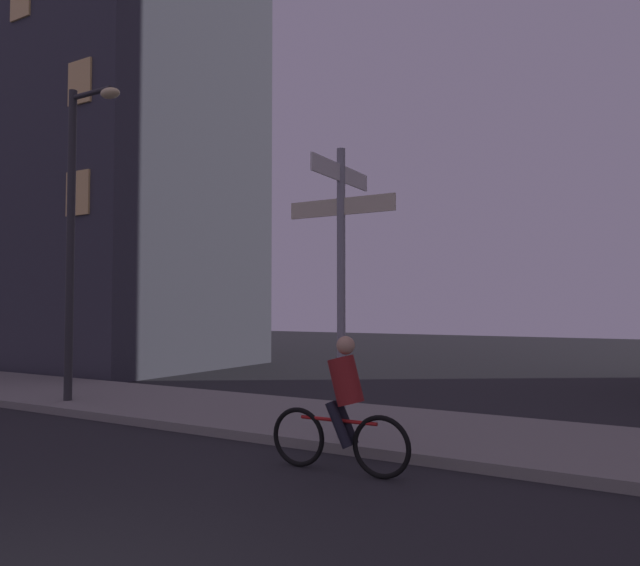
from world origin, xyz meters
name	(u,v)px	position (x,y,z in m)	size (l,w,h in m)	color
sidewalk_kerb	(401,430)	(0.00, 6.58, 0.07)	(40.00, 3.20, 0.14)	gray
signpost	(341,262)	(-0.38, 5.35, 2.59)	(1.66, 1.64, 4.06)	gray
street_lamp	(77,217)	(-6.41, 5.63, 3.73)	(1.38, 0.28, 6.14)	#2D2D30
cyclist	(342,409)	(0.23, 4.22, 0.75)	(1.82, 0.33, 1.61)	black
building_left_block	(117,59)	(-12.73, 12.03, 10.57)	(8.14, 7.19, 21.13)	#383842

